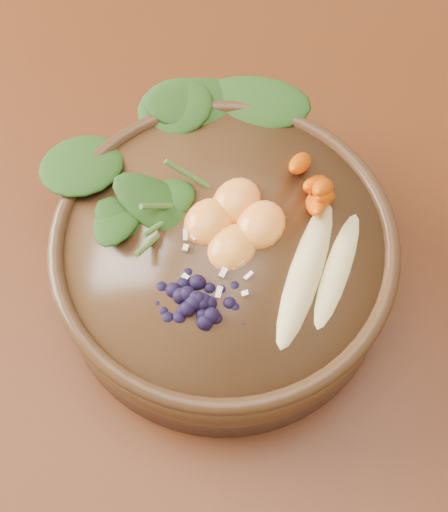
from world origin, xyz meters
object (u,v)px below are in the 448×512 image
Objects in this scene: carrot_cluster at (320,160)px; blueberry_pile at (198,293)px; banana_halves at (324,263)px; dining_table at (115,265)px; mandarin_cluster at (235,214)px; stoneware_bowl at (224,261)px; kale_heap at (202,152)px.

carrot_cluster reaches higher than blueberry_pile.
dining_table is at bearing 177.61° from banana_halves.
blueberry_pile is (-0.02, -0.14, -0.02)m from carrot_cluster.
mandarin_cluster is (-0.08, -0.00, 0.00)m from banana_halves.
stoneware_bowl reaches higher than dining_table.
kale_heap is at bearing 122.18° from blueberry_pile.
carrot_cluster is (0.09, 0.03, 0.02)m from kale_heap.
carrot_cluster is at bearing 20.89° from kale_heap.
banana_halves is at bearing 0.63° from mandarin_cluster.
carrot_cluster is 0.48× the size of banana_halves.
kale_heap is 0.06m from mandarin_cluster.
kale_heap is at bearing 137.25° from stoneware_bowl.
stoneware_bowl is 0.12m from carrot_cluster.
blueberry_pile is at bearing -141.51° from banana_halves.
kale_heap is 1.13× the size of banana_halves.
mandarin_cluster is at bearing -129.81° from carrot_cluster.
mandarin_cluster is (0.05, -0.03, -0.01)m from kale_heap.
mandarin_cluster reaches higher than banana_halves.
mandarin_cluster is at bearing -31.41° from kale_heap.
carrot_cluster is 0.87× the size of mandarin_cluster.
stoneware_bowl is (0.13, 0.01, 0.13)m from dining_table.
banana_halves reaches higher than dining_table.
dining_table is at bearing -175.22° from stoneware_bowl.
kale_heap reaches higher than mandarin_cluster.
stoneware_bowl is 0.10m from banana_halves.
stoneware_bowl is at bearing 4.78° from dining_table.
kale_heap is (0.07, 0.06, 0.19)m from dining_table.
banana_halves is (0.21, 0.03, 0.18)m from dining_table.
banana_halves is at bearing -13.17° from kale_heap.
mandarin_cluster is at bearing 12.49° from dining_table.
stoneware_bowl is 3.15× the size of mandarin_cluster.
stoneware_bowl is 1.53× the size of kale_heap.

